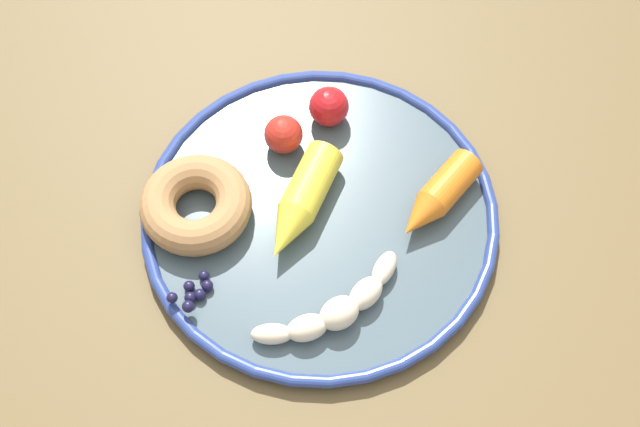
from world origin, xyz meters
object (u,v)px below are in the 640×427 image
object	(u,v)px
dining_table	(338,207)
blueberry_pile	(193,293)
carrot_orange	(437,197)
tomato_near	(329,106)
tomato_mid	(283,134)
carrot_yellow	(301,203)
donut	(196,204)
banana	(335,309)
plate	(320,215)

from	to	relation	value
dining_table	blueberry_pile	size ratio (longest dim) A/B	27.40
carrot_orange	tomato_near	distance (m)	0.15
blueberry_pile	tomato_mid	distance (m)	0.19
carrot_yellow	donut	xyz separation A→B (m)	(0.06, 0.08, -0.00)
dining_table	blueberry_pile	distance (m)	0.22
tomato_near	dining_table	bearing A→B (deg)	153.52
banana	donut	world-z (taller)	donut
dining_table	donut	bearing A→B (deg)	74.50
carrot_yellow	donut	distance (m)	0.10
carrot_yellow	blueberry_pile	bearing A→B (deg)	95.67
dining_table	tomato_mid	distance (m)	0.12
dining_table	plate	size ratio (longest dim) A/B	3.64
carrot_orange	carrot_yellow	world-z (taller)	carrot_yellow
donut	tomato_near	size ratio (longest dim) A/B	2.63
carrot_yellow	carrot_orange	bearing A→B (deg)	-123.20
dining_table	carrot_orange	size ratio (longest dim) A/B	11.61
plate	carrot_orange	size ratio (longest dim) A/B	3.19
banana	carrot_yellow	bearing A→B (deg)	-19.53
blueberry_pile	tomato_mid	size ratio (longest dim) A/B	1.18
tomato_near	banana	bearing A→B (deg)	144.85
tomato_mid	tomato_near	bearing A→B (deg)	-90.07
carrot_yellow	tomato_near	size ratio (longest dim) A/B	3.07
carrot_yellow	tomato_near	bearing A→B (deg)	-50.12
dining_table	carrot_yellow	xyz separation A→B (m)	(-0.02, 0.06, 0.10)
carrot_orange	tomato_mid	size ratio (longest dim) A/B	2.80
plate	carrot_yellow	bearing A→B (deg)	49.35
carrot_orange	tomato_mid	bearing A→B (deg)	28.21
blueberry_pile	tomato_near	distance (m)	0.24
dining_table	tomato_near	xyz separation A→B (m)	(0.06, -0.03, 0.10)
donut	tomato_near	distance (m)	0.17
plate	tomato_near	size ratio (longest dim) A/B	8.51
plate	tomato_mid	xyz separation A→B (m)	(0.09, -0.02, 0.02)
donut	tomato_near	xyz separation A→B (m)	(0.02, -0.17, 0.00)
plate	blueberry_pile	bearing A→B (deg)	90.43
dining_table	tomato_mid	xyz separation A→B (m)	(0.06, 0.03, 0.10)
banana	blueberry_pile	xyz separation A→B (m)	(0.09, 0.10, -0.00)
tomato_near	tomato_mid	world-z (taller)	tomato_near
dining_table	donut	world-z (taller)	donut
banana	tomato_near	world-z (taller)	tomato_near
donut	tomato_mid	xyz separation A→B (m)	(0.02, -0.12, 0.00)
plate	blueberry_pile	xyz separation A→B (m)	(-0.00, 0.15, 0.01)
dining_table	banana	bearing A→B (deg)	141.52
dining_table	tomato_near	size ratio (longest dim) A/B	30.99
blueberry_pile	tomato_near	world-z (taller)	tomato_near
carrot_orange	donut	world-z (taller)	donut
tomato_near	tomato_mid	size ratio (longest dim) A/B	1.05
tomato_near	carrot_orange	bearing A→B (deg)	-171.58
carrot_orange	donut	xyz separation A→B (m)	(0.13, 0.20, 0.00)
banana	carrot_orange	world-z (taller)	carrot_orange
carrot_yellow	tomato_mid	world-z (taller)	tomato_mid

